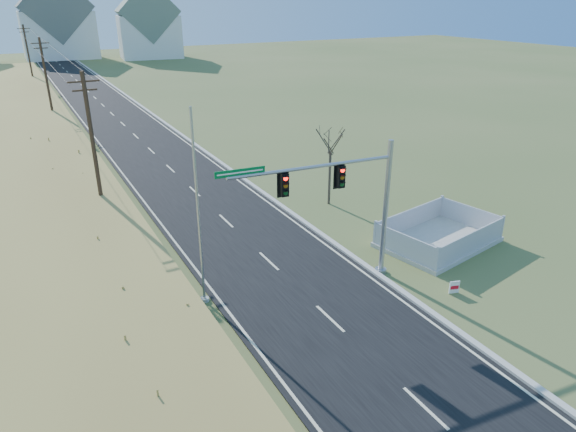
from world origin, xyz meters
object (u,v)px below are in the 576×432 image
(traffic_signal_mast, at_px, (353,199))
(fence_enclosure, at_px, (438,239))
(flagpole, at_px, (200,231))
(open_sign, at_px, (454,287))
(bare_tree, at_px, (331,139))

(traffic_signal_mast, xyz_separation_m, fence_enclosure, (6.74, 0.90, -3.99))
(fence_enclosure, height_order, flagpole, flagpole)
(flagpole, bearing_deg, traffic_signal_mast, -12.30)
(fence_enclosure, distance_m, flagpole, 14.16)
(open_sign, xyz_separation_m, bare_tree, (0.95, 12.48, 4.15))
(traffic_signal_mast, height_order, open_sign, traffic_signal_mast)
(open_sign, bearing_deg, bare_tree, 102.04)
(fence_enclosure, xyz_separation_m, bare_tree, (-2.17, 8.12, 4.20))
(fence_enclosure, relative_size, open_sign, 11.39)
(traffic_signal_mast, height_order, fence_enclosure, traffic_signal_mast)
(traffic_signal_mast, bearing_deg, bare_tree, 68.11)
(flagpole, height_order, bare_tree, flagpole)
(traffic_signal_mast, distance_m, fence_enclosure, 7.89)
(fence_enclosure, height_order, open_sign, fence_enclosure)
(traffic_signal_mast, xyz_separation_m, bare_tree, (4.58, 9.02, 0.21))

